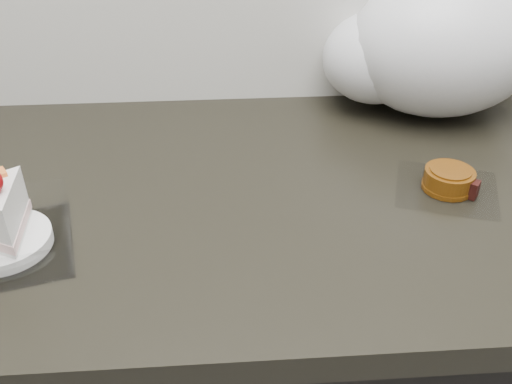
{
  "coord_description": "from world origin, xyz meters",
  "views": [
    {
      "loc": [
        -0.08,
        0.99,
        1.36
      ],
      "look_at": [
        -0.04,
        1.61,
        0.94
      ],
      "focal_mm": 40.0,
      "sensor_mm": 36.0,
      "label": 1
    }
  ],
  "objects": [
    {
      "name": "plastic_bag",
      "position": [
        0.29,
        1.93,
        1.02
      ],
      "size": [
        0.37,
        0.26,
        0.3
      ],
      "rotation": [
        0.0,
        0.0,
        0.02
      ],
      "color": "white",
      "rests_on": "counter"
    },
    {
      "name": "counter",
      "position": [
        0.0,
        1.69,
        0.45
      ],
      "size": [
        2.04,
        0.64,
        0.9
      ],
      "color": "black",
      "rests_on": "ground"
    },
    {
      "name": "mooncake_wrap",
      "position": [
        0.25,
        1.66,
        0.91
      ],
      "size": [
        0.18,
        0.17,
        0.03
      ],
      "rotation": [
        0.0,
        0.0,
        -0.15
      ],
      "color": "white",
      "rests_on": "counter"
    }
  ]
}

